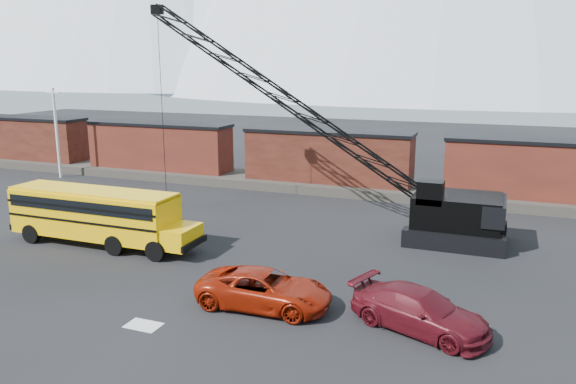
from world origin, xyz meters
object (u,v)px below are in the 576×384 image
crawler_crane (305,113)px  maroon_suv (420,311)px  school_bus (99,214)px  red_pickup (265,289)px

crawler_crane → maroon_suv: bearing=-53.1°
school_bus → crawler_crane: crawler_crane is taller
maroon_suv → crawler_crane: size_ratio=0.25×
school_bus → red_pickup: 12.80m
red_pickup → crawler_crane: (-2.55, 12.16, 6.36)m
maroon_suv → red_pickup: bearing=112.2°
school_bus → crawler_crane: (9.48, 7.89, 5.36)m
school_bus → crawler_crane: 13.45m
red_pickup → maroon_suv: 6.44m
maroon_suv → crawler_crane: crawler_crane is taller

